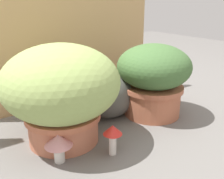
% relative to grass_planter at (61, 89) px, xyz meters
% --- Properties ---
extents(ground_plane, '(6.00, 6.00, 0.00)m').
position_rel_grass_planter_xyz_m(ground_plane, '(0.20, -0.07, -0.24)').
color(ground_plane, slate).
extents(cardboard_backdrop, '(1.06, 0.03, 0.73)m').
position_rel_grass_planter_xyz_m(cardboard_backdrop, '(0.25, 0.41, 0.12)').
color(cardboard_backdrop, tan).
rests_on(cardboard_backdrop, ground).
extents(grass_planter, '(0.50, 0.50, 0.44)m').
position_rel_grass_planter_xyz_m(grass_planter, '(0.00, 0.00, 0.00)').
color(grass_planter, '#B6684C').
rests_on(grass_planter, ground).
extents(leafy_planter, '(0.39, 0.39, 0.39)m').
position_rel_grass_planter_xyz_m(leafy_planter, '(0.52, -0.00, -0.03)').
color(leafy_planter, '#B16245').
rests_on(leafy_planter, ground).
extents(cat, '(0.37, 0.21, 0.32)m').
position_rel_grass_planter_xyz_m(cat, '(0.33, 0.08, -0.12)').
color(cat, '#575751').
rests_on(cat, ground).
extents(mushroom_ornament_red, '(0.08, 0.08, 0.13)m').
position_rel_grass_planter_xyz_m(mushroom_ornament_red, '(0.12, -0.21, -0.15)').
color(mushroom_ornament_red, silver).
rests_on(mushroom_ornament_red, ground).
extents(mushroom_ornament_pink, '(0.11, 0.11, 0.12)m').
position_rel_grass_planter_xyz_m(mushroom_ornament_pink, '(-0.08, -0.14, -0.16)').
color(mushroom_ornament_pink, silver).
rests_on(mushroom_ornament_pink, ground).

